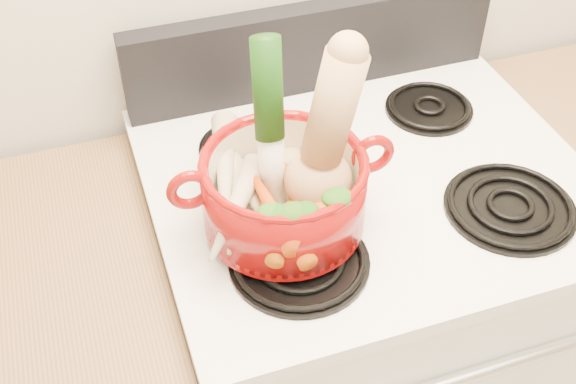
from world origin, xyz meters
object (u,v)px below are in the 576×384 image
object	(u,v)px
squash	(320,135)
stove_body	(353,337)
dutch_oven	(284,192)
leek	(271,125)

from	to	relation	value
squash	stove_body	bearing A→B (deg)	36.37
stove_body	dutch_oven	world-z (taller)	dutch_oven
stove_body	squash	bearing A→B (deg)	-148.16
leek	dutch_oven	bearing A→B (deg)	-68.57
dutch_oven	squash	distance (m)	0.12
stove_body	dutch_oven	size ratio (longest dim) A/B	3.54
squash	leek	size ratio (longest dim) A/B	0.94
stove_body	dutch_oven	distance (m)	0.61
stove_body	squash	size ratio (longest dim) A/B	3.29
dutch_oven	squash	size ratio (longest dim) A/B	0.93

